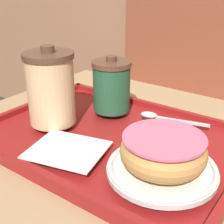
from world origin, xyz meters
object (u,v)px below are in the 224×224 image
(donut_chocolate_glazed, at_px, (163,151))
(spoon, at_px, (157,116))
(coffee_cup_rear, at_px, (111,86))
(coffee_cup_front, at_px, (51,88))

(donut_chocolate_glazed, height_order, spoon, donut_chocolate_glazed)
(coffee_cup_rear, bearing_deg, donut_chocolate_glazed, -36.25)
(coffee_cup_front, height_order, coffee_cup_rear, coffee_cup_front)
(donut_chocolate_glazed, xyz_separation_m, spoon, (-0.10, 0.16, -0.03))
(spoon, bearing_deg, coffee_cup_front, 25.19)
(coffee_cup_front, bearing_deg, spoon, 39.69)
(coffee_cup_front, xyz_separation_m, coffee_cup_rear, (0.06, 0.12, -0.02))
(coffee_cup_front, xyz_separation_m, spoon, (0.16, 0.13, -0.07))
(coffee_cup_front, relative_size, donut_chocolate_glazed, 1.20)
(coffee_cup_front, xyz_separation_m, donut_chocolate_glazed, (0.26, -0.03, -0.03))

